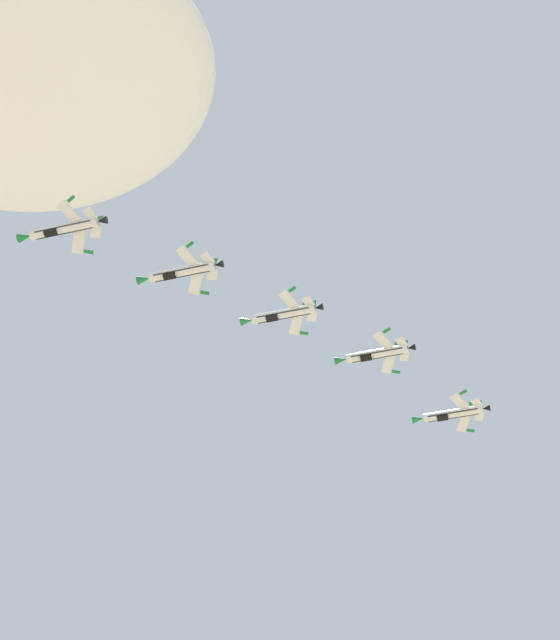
{
  "coord_description": "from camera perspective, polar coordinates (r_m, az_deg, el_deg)",
  "views": [
    {
      "loc": [
        2.36,
        -7.36,
        1.73
      ],
      "look_at": [
        -37.52,
        118.55,
        127.75
      ],
      "focal_mm": 55.2,
      "sensor_mm": 36.0,
      "label": 1
    }
  ],
  "objects": [
    {
      "name": "cloud_high_distant",
      "position": [
        217.31,
        -14.49,
        13.24
      ],
      "size": [
        80.56,
        66.8,
        23.18
      ],
      "primitive_type": "ellipsoid",
      "color": "white"
    },
    {
      "name": "fighter_jet_lead",
      "position": [
        168.4,
        -12.48,
        5.17
      ],
      "size": [
        15.95,
        9.92,
        5.07
      ],
      "rotation": [
        0.0,
        0.41,
        1.62
      ],
      "color": "silver"
    },
    {
      "name": "fighter_jet_left_wing",
      "position": [
        173.87,
        -5.78,
        2.78
      ],
      "size": [
        15.95,
        10.11,
        4.87
      ],
      "rotation": [
        0.0,
        0.35,
        1.62
      ],
      "color": "silver"
    },
    {
      "name": "fighter_jet_right_wing",
      "position": [
        183.23,
        0.12,
        0.34
      ],
      "size": [
        15.95,
        10.19,
        4.78
      ],
      "rotation": [
        0.0,
        0.33,
        1.62
      ],
      "color": "silver"
    },
    {
      "name": "fighter_jet_left_outer",
      "position": [
        191.62,
        5.56,
        -1.97
      ],
      "size": [
        15.95,
        10.19,
        4.78
      ],
      "rotation": [
        0.0,
        0.33,
        1.62
      ],
      "color": "silver"
    },
    {
      "name": "fighter_jet_right_outer",
      "position": [
        203.58,
        9.91,
        -5.38
      ],
      "size": [
        15.95,
        10.19,
        4.78
      ],
      "rotation": [
        0.0,
        0.33,
        1.62
      ],
      "color": "silver"
    }
  ]
}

